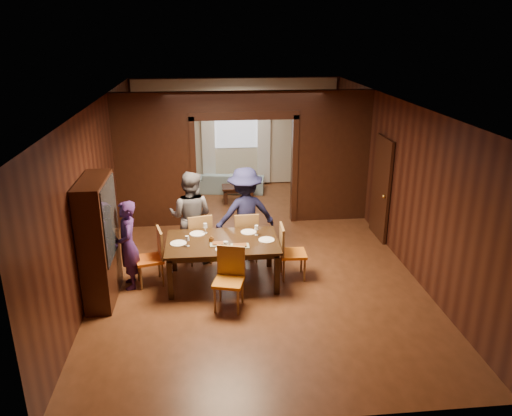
{
  "coord_description": "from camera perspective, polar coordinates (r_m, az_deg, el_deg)",
  "views": [
    {
      "loc": [
        -0.81,
        -8.85,
        4.15
      ],
      "look_at": [
        0.05,
        -0.4,
        1.05
      ],
      "focal_mm": 35.0,
      "sensor_mm": 36.0,
      "label": 1
    }
  ],
  "objects": [
    {
      "name": "chair_near",
      "position": [
        7.75,
        -3.16,
        -8.22
      ],
      "size": [
        0.54,
        0.54,
        0.97
      ],
      "primitive_type": null,
      "rotation": [
        0.0,
        0.0,
        -0.27
      ],
      "color": "#C96E12",
      "rests_on": "floor"
    },
    {
      "name": "plate_right",
      "position": [
        8.42,
        1.2,
        -3.65
      ],
      "size": [
        0.27,
        0.27,
        0.01
      ],
      "primitive_type": "cylinder",
      "color": "white",
      "rests_on": "dining_table"
    },
    {
      "name": "person_purple",
      "position": [
        8.51,
        -14.43,
        -4.12
      ],
      "size": [
        0.46,
        0.61,
        1.51
      ],
      "primitive_type": "imported",
      "rotation": [
        0.0,
        0.0,
        -1.37
      ],
      "color": "#381C53",
      "rests_on": "floor"
    },
    {
      "name": "door_right",
      "position": [
        10.45,
        14.11,
        2.18
      ],
      "size": [
        0.06,
        0.9,
        2.1
      ],
      "primitive_type": "cube",
      "color": "black",
      "rests_on": "floor"
    },
    {
      "name": "floor",
      "position": [
        9.81,
        -0.53,
        -4.98
      ],
      "size": [
        9.0,
        9.0,
        0.0
      ],
      "primitive_type": "plane",
      "color": "#532D17",
      "rests_on": "ground"
    },
    {
      "name": "chair_far_r",
      "position": [
        9.31,
        -1.22,
        -3.14
      ],
      "size": [
        0.46,
        0.46,
        0.97
      ],
      "primitive_type": null,
      "rotation": [
        0.0,
        0.0,
        3.19
      ],
      "color": "#CE4013",
      "rests_on": "floor"
    },
    {
      "name": "plate_far_l",
      "position": [
        8.72,
        -6.7,
        -2.93
      ],
      "size": [
        0.27,
        0.27,
        0.01
      ],
      "primitive_type": "cylinder",
      "color": "white",
      "rests_on": "dining_table"
    },
    {
      "name": "ceiling",
      "position": [
        8.97,
        -0.59,
        12.05
      ],
      "size": [
        5.5,
        9.0,
        0.02
      ],
      "primitive_type": "cube",
      "color": "silver",
      "rests_on": "room_walls"
    },
    {
      "name": "plate_left",
      "position": [
        8.38,
        -8.87,
        -4.0
      ],
      "size": [
        0.27,
        0.27,
        0.01
      ],
      "primitive_type": "cylinder",
      "color": "white",
      "rests_on": "dining_table"
    },
    {
      "name": "wineglass_right",
      "position": [
        8.58,
        0.05,
        -2.55
      ],
      "size": [
        0.08,
        0.08,
        0.18
      ],
      "primitive_type": null,
      "color": "white",
      "rests_on": "dining_table"
    },
    {
      "name": "curtain_right",
      "position": [
        13.65,
        0.9,
        7.78
      ],
      "size": [
        0.35,
        0.06,
        2.4
      ],
      "primitive_type": "cube",
      "color": "white",
      "rests_on": "back_wall"
    },
    {
      "name": "curtain_left",
      "position": [
        13.56,
        -5.46,
        7.61
      ],
      "size": [
        0.35,
        0.06,
        2.4
      ],
      "primitive_type": "cube",
      "color": "white",
      "rests_on": "back_wall"
    },
    {
      "name": "tumbler",
      "position": [
        8.06,
        -3.5,
        -4.3
      ],
      "size": [
        0.07,
        0.07,
        0.14
      ],
      "primitive_type": "cylinder",
      "color": "silver",
      "rests_on": "dining_table"
    },
    {
      "name": "plate_near",
      "position": [
        8.09,
        -3.73,
        -4.71
      ],
      "size": [
        0.27,
        0.27,
        0.01
      ],
      "primitive_type": "cylinder",
      "color": "white",
      "rests_on": "dining_table"
    },
    {
      "name": "platter_b",
      "position": [
        8.18,
        -1.85,
        -4.31
      ],
      "size": [
        0.3,
        0.2,
        0.04
      ],
      "primitive_type": "cube",
      "color": "gray",
      "rests_on": "dining_table"
    },
    {
      "name": "wineglass_left",
      "position": [
        8.24,
        -7.86,
        -3.76
      ],
      "size": [
        0.08,
        0.08,
        0.18
      ],
      "primitive_type": null,
      "color": "silver",
      "rests_on": "dining_table"
    },
    {
      "name": "chair_right",
      "position": [
        8.67,
        4.26,
        -5.02
      ],
      "size": [
        0.45,
        0.45,
        0.97
      ],
      "primitive_type": null,
      "rotation": [
        0.0,
        0.0,
        1.54
      ],
      "color": "orange",
      "rests_on": "floor"
    },
    {
      "name": "dining_table",
      "position": [
        8.56,
        -3.8,
        -6.11
      ],
      "size": [
        1.88,
        1.17,
        0.76
      ],
      "primitive_type": "cube",
      "color": "black",
      "rests_on": "floor"
    },
    {
      "name": "coffee_table",
      "position": [
        12.51,
        -2.05,
        1.63
      ],
      "size": [
        0.8,
        0.5,
        0.4
      ],
      "primitive_type": "cube",
      "color": "black",
      "rests_on": "floor"
    },
    {
      "name": "sofa",
      "position": [
        13.29,
        -2.99,
        3.02
      ],
      "size": [
        1.88,
        0.97,
        0.52
      ],
      "primitive_type": "imported",
      "rotation": [
        0.0,
        0.0,
        2.99
      ],
      "color": "#92B6C0",
      "rests_on": "floor"
    },
    {
      "name": "hutch",
      "position": [
        8.18,
        -17.51,
        -3.58
      ],
      "size": [
        0.4,
        1.2,
        2.0
      ],
      "primitive_type": "cube",
      "color": "black",
      "rests_on": "floor"
    },
    {
      "name": "plate_far_r",
      "position": [
        8.73,
        -0.86,
        -2.76
      ],
      "size": [
        0.27,
        0.27,
        0.01
      ],
      "primitive_type": "cylinder",
      "color": "white",
      "rests_on": "dining_table"
    },
    {
      "name": "serving_bowl",
      "position": [
        8.43,
        -2.86,
        -3.35
      ],
      "size": [
        0.36,
        0.36,
        0.09
      ],
      "primitive_type": "imported",
      "color": "black",
      "rests_on": "dining_table"
    },
    {
      "name": "room_walls",
      "position": [
        11.08,
        -1.45,
        6.24
      ],
      "size": [
        5.52,
        9.01,
        2.9
      ],
      "color": "black",
      "rests_on": "floor"
    },
    {
      "name": "platter_a",
      "position": [
        8.26,
        -4.24,
        -4.08
      ],
      "size": [
        0.3,
        0.2,
        0.04
      ],
      "primitive_type": "cube",
      "color": "gray",
      "rests_on": "dining_table"
    },
    {
      "name": "person_navy",
      "position": [
        9.21,
        -1.24,
        -0.7
      ],
      "size": [
        1.26,
        0.88,
        1.77
      ],
      "primitive_type": "imported",
      "rotation": [
        0.0,
        0.0,
        3.35
      ],
      "color": "#161738",
      "rests_on": "floor"
    },
    {
      "name": "person_grey",
      "position": [
        9.24,
        -7.47,
        -0.98
      ],
      "size": [
        0.98,
        0.86,
        1.72
      ],
      "primitive_type": "imported",
      "rotation": [
        0.0,
        0.0,
        2.86
      ],
      "color": "#56545B",
      "rests_on": "floor"
    },
    {
      "name": "chair_far_l",
      "position": [
        9.28,
        -6.6,
        -3.34
      ],
      "size": [
        0.53,
        0.53,
        0.97
      ],
      "primitive_type": null,
      "rotation": [
        0.0,
        0.0,
        3.38
      ],
      "color": "orange",
      "rests_on": "floor"
    },
    {
      "name": "window_far",
      "position": [
        13.54,
        -2.31,
        9.61
      ],
      "size": [
        1.2,
        0.03,
        1.3
      ],
      "primitive_type": "cube",
      "color": "silver",
      "rests_on": "back_wall"
    },
    {
      "name": "chair_left",
      "position": [
        8.63,
        -12.11,
        -5.57
      ],
      "size": [
        0.53,
        0.53,
        0.97
      ],
      "primitive_type": null,
      "rotation": [
        0.0,
        0.0,
        -1.33
      ],
      "color": "#D55914",
      "rests_on": "floor"
    },
    {
      "name": "wineglass_far",
      "position": [
        8.71,
        -5.8,
        -2.32
      ],
      "size": [
        0.08,
        0.08,
        0.18
      ],
      "primitive_type": null,
      "color": "silver",
      "rests_on": "dining_table"
    },
    {
      "name": "condiment_jar",
      "position": [
        8.34,
        -5.12,
        -3.6
      ],
      "size": [
        0.08,
        0.08,
        0.11
      ],
      "primitive_type": null,
      "color": "#4F2E12",
      "rests_on": "dining_table"
    }
  ]
}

